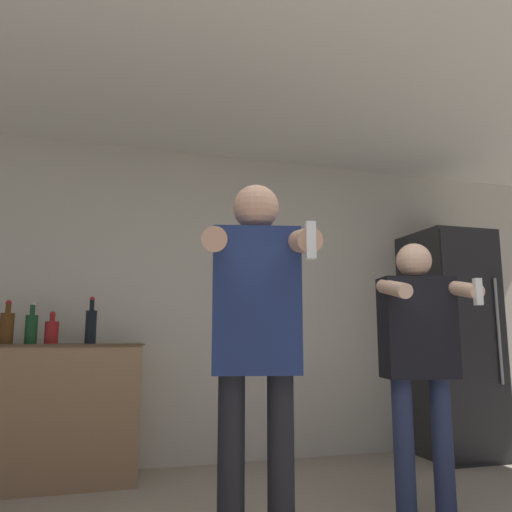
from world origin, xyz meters
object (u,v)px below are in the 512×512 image
object	(u,v)px
person_woman_foreground	(256,329)
bottle_tall_gin	(52,331)
bottle_clear_vodka	(7,327)
person_man_side	(419,347)
bottle_dark_rum	(91,325)
refrigerator	(451,342)
bottle_brown_liquor	(31,327)

from	to	relation	value
person_woman_foreground	bottle_tall_gin	bearing A→B (deg)	120.57
bottle_clear_vodka	person_man_side	xyz separation A→B (m)	(2.38, -1.25, -0.12)
bottle_tall_gin	bottle_dark_rum	xyz separation A→B (m)	(0.26, 0.00, 0.05)
person_woman_foreground	bottle_dark_rum	bearing A→B (deg)	113.64
bottle_tall_gin	bottle_dark_rum	distance (m)	0.26
bottle_tall_gin	person_woman_foreground	distance (m)	1.97
person_man_side	refrigerator	bearing A→B (deg)	47.00
refrigerator	bottle_tall_gin	world-z (taller)	refrigerator
person_man_side	bottle_dark_rum	bearing A→B (deg)	145.69
bottle_dark_rum	refrigerator	bearing A→B (deg)	-0.41
refrigerator	person_man_side	bearing A→B (deg)	-133.00
refrigerator	person_woman_foreground	distance (m)	2.80
bottle_clear_vodka	person_woman_foreground	size ratio (longest dim) A/B	0.18
bottle_dark_rum	person_man_side	xyz separation A→B (m)	(1.84, -1.25, -0.14)
bottle_brown_liquor	person_woman_foreground	size ratio (longest dim) A/B	0.18
refrigerator	person_man_side	distance (m)	1.68
bottle_dark_rum	person_man_side	world-z (taller)	person_man_side
bottle_brown_liquor	bottle_clear_vodka	distance (m)	0.16
bottle_brown_liquor	person_woman_foreground	world-z (taller)	person_woman_foreground
bottle_clear_vodka	bottle_tall_gin	world-z (taller)	bottle_clear_vodka
bottle_tall_gin	bottle_dark_rum	bearing A→B (deg)	0.00
person_man_side	person_woman_foreground	bearing A→B (deg)	-158.03
refrigerator	bottle_tall_gin	size ratio (longest dim) A/B	8.46
person_woman_foreground	person_man_side	distance (m)	1.18
bottle_dark_rum	person_woman_foreground	distance (m)	1.85
bottle_clear_vodka	person_man_side	bearing A→B (deg)	-27.74
bottle_brown_liquor	person_man_side	xyz separation A→B (m)	(2.23, -1.25, -0.12)
bottle_clear_vodka	person_man_side	world-z (taller)	person_man_side
bottle_dark_rum	person_woman_foreground	world-z (taller)	person_woman_foreground
bottle_brown_liquor	person_man_side	world-z (taller)	person_man_side
person_man_side	bottle_tall_gin	bearing A→B (deg)	149.12
refrigerator	person_woman_foreground	world-z (taller)	refrigerator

